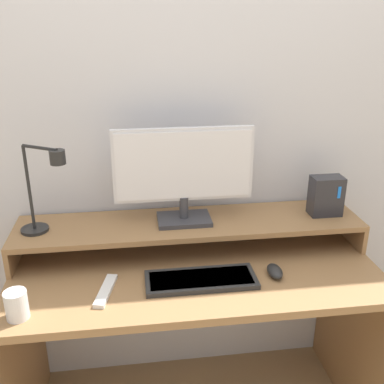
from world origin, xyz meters
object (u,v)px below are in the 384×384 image
at_px(desk_lamp, 44,189).
at_px(remote_control, 106,291).
at_px(mouse, 275,271).
at_px(router_dock, 326,196).
at_px(mug, 17,305).
at_px(monitor, 184,172).
at_px(keyboard, 201,279).

bearing_deg(desk_lamp, remote_control, -48.06).
height_order(desk_lamp, mouse, desk_lamp).
distance_m(desk_lamp, router_dock, 1.11).
height_order(desk_lamp, router_dock, desk_lamp).
bearing_deg(desk_lamp, mouse, -14.18).
xyz_separation_m(router_dock, remote_control, (-0.90, -0.27, -0.20)).
bearing_deg(mug, remote_control, 20.73).
bearing_deg(router_dock, monitor, 178.99).
height_order(desk_lamp, mug, desk_lamp).
xyz_separation_m(router_dock, mouse, (-0.28, -0.24, -0.19)).
xyz_separation_m(keyboard, mouse, (0.28, 0.01, 0.01)).
bearing_deg(keyboard, mug, -168.48).
bearing_deg(remote_control, desk_lamp, 131.94).
distance_m(remote_control, mug, 0.29).
xyz_separation_m(monitor, remote_control, (-0.31, -0.28, -0.33)).
bearing_deg(router_dock, mug, -162.29).
distance_m(monitor, remote_control, 0.53).
xyz_separation_m(router_dock, mug, (-1.17, -0.37, -0.16)).
height_order(monitor, desk_lamp, monitor).
bearing_deg(mouse, keyboard, -178.75).
distance_m(router_dock, mouse, 0.42).
height_order(keyboard, mug, mug).
distance_m(desk_lamp, mug, 0.43).
xyz_separation_m(desk_lamp, remote_control, (0.21, -0.24, -0.30)).
bearing_deg(remote_control, monitor, 42.32).
xyz_separation_m(monitor, mouse, (0.31, -0.25, -0.32)).
bearing_deg(mouse, router_dock, 40.78).
bearing_deg(desk_lamp, keyboard, -21.34).
bearing_deg(remote_control, mouse, 2.58).
xyz_separation_m(router_dock, keyboard, (-0.56, -0.25, -0.20)).
bearing_deg(keyboard, monitor, 96.56).
height_order(monitor, remote_control, monitor).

